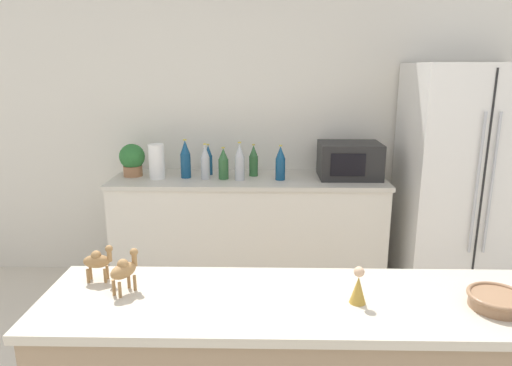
# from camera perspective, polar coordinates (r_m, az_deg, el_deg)

# --- Properties ---
(wall_back) EXTENTS (8.00, 0.06, 2.55)m
(wall_back) POSITION_cam_1_polar(r_m,az_deg,el_deg) (3.92, 3.24, 6.67)
(wall_back) COLOR silver
(wall_back) RESTS_ON ground_plane
(back_counter) EXTENTS (2.17, 0.63, 0.93)m
(back_counter) POSITION_cam_1_polar(r_m,az_deg,el_deg) (3.79, -0.90, -6.17)
(back_counter) COLOR silver
(back_counter) RESTS_ON ground_plane
(refrigerator) EXTENTS (0.86, 0.76, 1.82)m
(refrigerator) POSITION_cam_1_polar(r_m,az_deg,el_deg) (3.89, 24.15, -0.08)
(refrigerator) COLOR silver
(refrigerator) RESTS_ON ground_plane
(potted_plant) EXTENTS (0.20, 0.20, 0.26)m
(potted_plant) POSITION_cam_1_polar(r_m,az_deg,el_deg) (3.81, -15.21, 2.90)
(potted_plant) COLOR #9E6B47
(potted_plant) RESTS_ON back_counter
(paper_towel_roll) EXTENTS (0.12, 0.12, 0.27)m
(paper_towel_roll) POSITION_cam_1_polar(r_m,az_deg,el_deg) (3.68, -12.31, 2.65)
(paper_towel_roll) COLOR white
(paper_towel_roll) RESTS_ON back_counter
(microwave) EXTENTS (0.48, 0.37, 0.28)m
(microwave) POSITION_cam_1_polar(r_m,az_deg,el_deg) (3.70, 11.60, 2.80)
(microwave) COLOR black
(microwave) RESTS_ON back_counter
(back_bottle_0) EXTENTS (0.08, 0.08, 0.30)m
(back_bottle_0) POSITION_cam_1_polar(r_m,az_deg,el_deg) (3.54, -2.06, 2.63)
(back_bottle_0) COLOR #B2B7BC
(back_bottle_0) RESTS_ON back_counter
(back_bottle_1) EXTENTS (0.06, 0.06, 0.25)m
(back_bottle_1) POSITION_cam_1_polar(r_m,az_deg,el_deg) (3.75, -5.96, 2.86)
(back_bottle_1) COLOR navy
(back_bottle_1) RESTS_ON back_counter
(back_bottle_2) EXTENTS (0.07, 0.07, 0.26)m
(back_bottle_2) POSITION_cam_1_polar(r_m,az_deg,el_deg) (3.68, -0.31, 2.78)
(back_bottle_2) COLOR #2D6033
(back_bottle_2) RESTS_ON back_counter
(back_bottle_3) EXTENTS (0.08, 0.08, 0.31)m
(back_bottle_3) POSITION_cam_1_polar(r_m,az_deg,el_deg) (3.66, -8.81, 2.93)
(back_bottle_3) COLOR navy
(back_bottle_3) RESTS_ON back_counter
(back_bottle_4) EXTENTS (0.08, 0.08, 0.25)m
(back_bottle_4) POSITION_cam_1_polar(r_m,az_deg,el_deg) (3.59, -4.09, 2.39)
(back_bottle_4) COLOR #2D6033
(back_bottle_4) RESTS_ON back_counter
(back_bottle_5) EXTENTS (0.07, 0.07, 0.28)m
(back_bottle_5) POSITION_cam_1_polar(r_m,az_deg,el_deg) (3.60, -6.37, 2.61)
(back_bottle_5) COLOR #B2B7BC
(back_bottle_5) RESTS_ON back_counter
(back_bottle_6) EXTENTS (0.08, 0.08, 0.28)m
(back_bottle_6) POSITION_cam_1_polar(r_m,az_deg,el_deg) (3.55, 3.07, 2.47)
(back_bottle_6) COLOR navy
(back_bottle_6) RESTS_ON back_counter
(fruit_bowl) EXTENTS (0.21, 0.21, 0.05)m
(fruit_bowl) POSITION_cam_1_polar(r_m,az_deg,el_deg) (1.90, 27.93, -12.79)
(fruit_bowl) COLOR #8C6647
(fruit_bowl) RESTS_ON bar_counter
(camel_figurine) EXTENTS (0.12, 0.06, 0.15)m
(camel_figurine) POSITION_cam_1_polar(r_m,az_deg,el_deg) (1.97, -19.16, -9.12)
(camel_figurine) COLOR olive
(camel_figurine) RESTS_ON bar_counter
(camel_figurine_second) EXTENTS (0.11, 0.13, 0.16)m
(camel_figurine_second) POSITION_cam_1_polar(r_m,az_deg,el_deg) (1.84, -16.13, -10.32)
(camel_figurine_second) COLOR olive
(camel_figurine_second) RESTS_ON bar_counter
(wise_man_figurine_crimson) EXTENTS (0.06, 0.06, 0.14)m
(wise_man_figurine_crimson) POSITION_cam_1_polar(r_m,az_deg,el_deg) (1.75, 12.65, -12.62)
(wise_man_figurine_crimson) COLOR #B28933
(wise_man_figurine_crimson) RESTS_ON bar_counter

